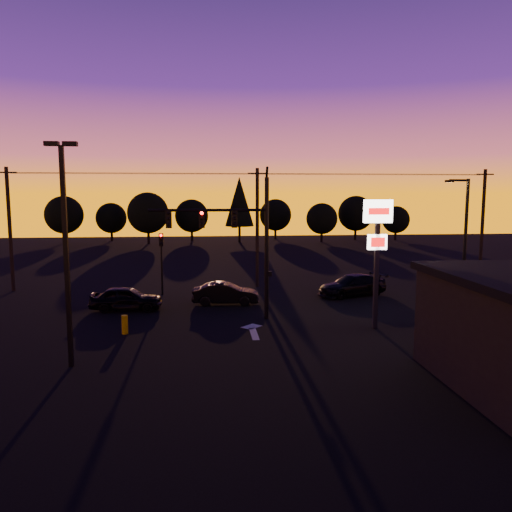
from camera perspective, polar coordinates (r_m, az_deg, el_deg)
The scene contains 25 objects.
ground at distance 24.72m, azimuth -1.16°, elevation -9.57°, with size 120.00×120.00×0.00m, color black.
lane_arrow at distance 26.35m, azimuth -0.36°, elevation -8.48°, with size 1.20×3.10×0.01m.
traffic_signal_mast at distance 27.73m, azimuth -2.05°, elevation 2.66°, with size 6.79×0.52×8.58m.
secondary_signal at distance 35.47m, azimuth -10.75°, elevation 0.16°, with size 0.30×0.31×4.35m.
parking_lot_light at distance 21.43m, azimuth -20.95°, elevation 1.75°, with size 1.25×0.30×9.14m.
pylon_sign at distance 26.71m, azimuth 13.70°, elevation 2.24°, with size 1.50×0.28×6.80m.
streetlight at distance 33.21m, azimuth 22.67°, elevation 1.96°, with size 1.55×0.35×8.00m.
utility_pole_0 at distance 40.24m, azimuth -26.31°, elevation 2.84°, with size 1.40×0.26×9.00m.
utility_pole_1 at distance 37.88m, azimuth 0.14°, elevation 3.35°, with size 1.40×0.26×9.00m.
utility_pole_2 at distance 43.57m, azimuth 24.45°, elevation 3.21°, with size 1.40×0.26×9.00m.
power_wires at distance 37.82m, azimuth 0.14°, elevation 9.37°, with size 36.00×1.22×0.07m.
bollard at distance 26.47m, azimuth -14.77°, elevation -7.59°, with size 0.32×0.32×0.96m, color #AC9A00.
tree_0 at distance 76.36m, azimuth -21.08°, elevation 4.40°, with size 5.36×5.36×6.74m.
tree_1 at distance 77.97m, azimuth -16.22°, elevation 4.19°, with size 4.54×4.54×5.71m.
tree_2 at distance 72.11m, azimuth -12.25°, elevation 4.83°, with size 5.77×5.78×7.26m.
tree_3 at distance 75.70m, azimuth -7.37°, elevation 4.57°, with size 4.95×4.95×6.22m.
tree_4 at distance 72.77m, azimuth -1.91°, elevation 6.24°, with size 4.18×4.18×9.50m.
tree_5 at distance 78.42m, azimuth 2.24°, elevation 4.71°, with size 4.95×4.95×6.22m.
tree_6 at distance 73.65m, azimuth 7.53°, elevation 4.25°, with size 4.54×4.54×5.71m.
tree_7 at distance 78.08m, azimuth 11.34°, elevation 4.79°, with size 5.36×5.36×6.74m.
tree_8 at distance 79.16m, azimuth 15.70°, elevation 4.02°, with size 4.12×4.12×5.19m.
car_left at distance 31.62m, azimuth -14.60°, elevation -4.70°, with size 1.74×4.33×1.48m, color black.
car_mid at distance 32.31m, azimuth -3.50°, elevation -4.30°, with size 1.48×4.25×1.40m, color black.
car_right at distance 35.58m, azimuth 10.93°, elevation -3.29°, with size 2.06×5.06×1.47m, color black.
suv_parked at distance 25.78m, azimuth 24.32°, elevation -8.07°, with size 2.06×4.46×1.24m, color black.
Camera 1 is at (-1.88, -23.59, 7.12)m, focal length 35.00 mm.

